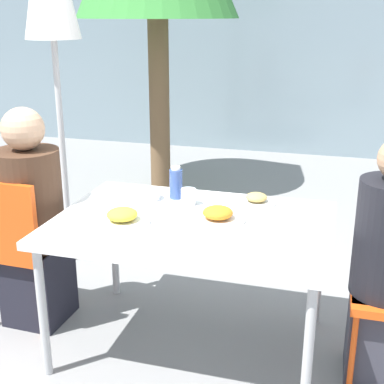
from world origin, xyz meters
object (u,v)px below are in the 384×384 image
(salad_bowl, at_px, (146,195))
(person_left, at_px, (33,224))
(drinking_cup, at_px, (188,197))
(chair_left, at_px, (18,240))
(bottle, at_px, (176,183))

(salad_bowl, bearing_deg, person_left, -160.36)
(person_left, xyz_separation_m, drinking_cup, (0.85, 0.19, 0.18))
(chair_left, height_order, person_left, person_left)
(drinking_cup, relative_size, salad_bowl, 0.55)
(drinking_cup, bearing_deg, bottle, 138.88)
(salad_bowl, bearing_deg, bottle, 20.81)
(chair_left, bearing_deg, bottle, 25.37)
(person_left, height_order, salad_bowl, person_left)
(chair_left, height_order, drinking_cup, chair_left)
(drinking_cup, bearing_deg, chair_left, -163.55)
(bottle, relative_size, salad_bowl, 1.13)
(bottle, height_order, salad_bowl, bottle)
(chair_left, bearing_deg, drinking_cup, 18.32)
(bottle, xyz_separation_m, drinking_cup, (0.10, -0.08, -0.04))
(chair_left, distance_m, person_left, 0.12)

